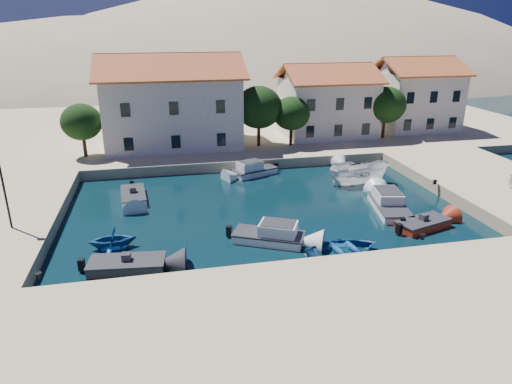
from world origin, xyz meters
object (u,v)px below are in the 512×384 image
building_left (172,100)px  cabin_cruiser_east (390,205)px  lamppost (1,173)px  pedestrian (512,178)px  boat_east (359,184)px  building_right (415,93)px  rowboat_south (343,254)px  cabin_cruiser_south (269,235)px  building_mid (327,99)px

building_left → cabin_cruiser_east: 26.13m
lamppost → pedestrian: (37.70, -0.10, -2.97)m
boat_east → pedestrian: bearing=-120.4°
cabin_cruiser_east → pedestrian: 10.89m
building_right → rowboat_south: building_right is taller
building_right → pedestrian: size_ratio=6.03×
building_left → pedestrian: 33.28m
building_left → cabin_cruiser_east: bearing=-53.0°
cabin_cruiser_south → boat_east: cabin_cruiser_south is taller
building_left → rowboat_south: building_left is taller
cabin_cruiser_east → boat_east: size_ratio=1.02×
lamppost → pedestrian: size_ratio=3.98×
rowboat_south → boat_east: boat_east is taller
building_mid → pedestrian: (8.20, -21.10, -3.44)m
building_left → boat_east: (15.68, -14.09, -5.94)m
rowboat_south → cabin_cruiser_south: bearing=48.3°
cabin_cruiser_south → cabin_cruiser_east: (10.37, 3.18, 0.00)m
building_right → cabin_cruiser_east: size_ratio=1.65×
cabin_cruiser_south → pedestrian: size_ratio=3.22×
building_right → cabin_cruiser_south: building_right is taller
building_left → rowboat_south: 28.50m
cabin_cruiser_south → cabin_cruiser_east: size_ratio=0.88×
cabin_cruiser_south → rowboat_south: 5.02m
building_left → lamppost: building_left is taller
building_left → pedestrian: building_left is taller
building_left → pedestrian: bearing=-37.5°
cabin_cruiser_east → building_left: bearing=48.8°
building_mid → rowboat_south: size_ratio=2.19×
building_left → cabin_cruiser_south: building_left is taller
rowboat_south → cabin_cruiser_east: size_ratio=0.84×
building_right → rowboat_south: (-20.79, -28.31, -5.47)m
lamppost → building_mid: bearing=35.4°
cabin_cruiser_south → boat_east: bearing=68.0°
building_mid → building_left: bearing=-176.8°
pedestrian → building_left: bearing=-47.9°
building_right → pedestrian: building_right is taller
rowboat_south → pedestrian: pedestrian is taller
rowboat_south → cabin_cruiser_east: bearing=-54.8°
building_mid → building_right: size_ratio=1.11×
building_mid → pedestrian: bearing=-68.8°
cabin_cruiser_south → lamppost: bearing=-165.9°
lamppost → boat_east: size_ratio=1.11×
rowboat_south → pedestrian: (16.99, 6.21, 1.78)m
cabin_cruiser_east → lamppost: bearing=100.9°
lamppost → pedestrian: lamppost is taller
building_right → cabin_cruiser_east: 27.20m
boat_east → building_mid: bearing=-9.4°
building_left → building_right: building_left is taller
cabin_cruiser_east → pedestrian: (10.81, 0.30, 1.31)m
building_mid → rowboat_south: (-8.79, -27.31, -5.22)m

